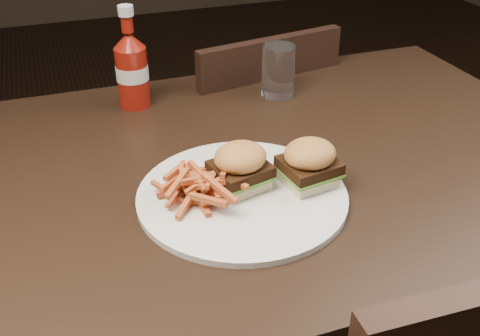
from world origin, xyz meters
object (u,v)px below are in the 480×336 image
object	(u,v)px
tumbler	(278,71)
chair_far	(235,162)
plate	(242,196)
dining_table	(260,166)
ketchup_bottle	(133,78)

from	to	relation	value
tumbler	chair_far	bearing A→B (deg)	91.70
plate	dining_table	bearing A→B (deg)	56.17
ketchup_bottle	tumbler	distance (m)	0.30
tumbler	dining_table	bearing A→B (deg)	-119.21
chair_far	plate	distance (m)	0.72
chair_far	plate	xyz separation A→B (m)	(-0.20, -0.61, 0.33)
chair_far	ketchup_bottle	world-z (taller)	ketchup_bottle
plate	chair_far	bearing A→B (deg)	72.11
dining_table	ketchup_bottle	distance (m)	0.34
chair_far	tumbler	world-z (taller)	tumbler
plate	ketchup_bottle	bearing A→B (deg)	103.49
plate	ketchup_bottle	distance (m)	0.41
chair_far	ketchup_bottle	size ratio (longest dim) A/B	3.00
dining_table	plate	xyz separation A→B (m)	(-0.07, -0.11, 0.03)
dining_table	ketchup_bottle	size ratio (longest dim) A/B	9.34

